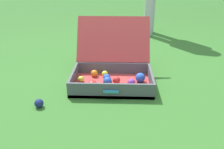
% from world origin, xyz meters
% --- Properties ---
extents(ground_plane, '(16.00, 16.00, 0.00)m').
position_xyz_m(ground_plane, '(0.00, 0.00, 0.00)').
color(ground_plane, '#336B28').
extents(open_suitcase, '(0.64, 0.67, 0.48)m').
position_xyz_m(open_suitcase, '(-0.04, 0.08, 0.11)').
color(open_suitcase, '#B23838').
rests_on(open_suitcase, ground).
extents(stray_ball_on_grass, '(0.06, 0.06, 0.06)m').
position_xyz_m(stray_ball_on_grass, '(-0.52, -0.34, 0.03)').
color(stray_ball_on_grass, navy).
rests_on(stray_ball_on_grass, ground).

